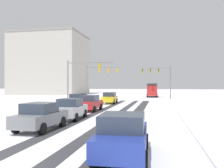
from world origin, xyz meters
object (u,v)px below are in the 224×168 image
at_px(traffic_signal_near_left, 81,73).
at_px(office_building_far_left_block, 51,64).
at_px(box_truck_delivery, 152,90).
at_px(traffic_signal_far_left, 100,74).
at_px(car_silver_fourth, 71,109).
at_px(traffic_signal_far_right, 159,75).
at_px(car_grey_fifth, 41,116).
at_px(car_blue_sixth, 123,135).
at_px(car_black_second, 78,100).
at_px(car_red_third, 90,103).
at_px(car_yellow_cab_lead, 110,98).

distance_m(traffic_signal_near_left, office_building_far_left_block, 36.26).
relative_size(traffic_signal_near_left, box_truck_delivery, 0.98).
xyz_separation_m(traffic_signal_far_left, box_truck_delivery, (9.81, 9.35, -3.17)).
bearing_deg(car_silver_fourth, traffic_signal_far_right, 77.69).
bearing_deg(office_building_far_left_block, box_truck_delivery, -20.00).
distance_m(car_grey_fifth, car_blue_sixth, 7.13).
relative_size(car_black_second, car_silver_fourth, 0.99).
bearing_deg(car_red_third, car_silver_fourth, -88.12).
height_order(car_silver_fourth, office_building_far_left_block, office_building_far_left_block).
xyz_separation_m(car_red_third, car_silver_fourth, (0.20, -6.09, 0.00)).
height_order(car_yellow_cab_lead, car_grey_fifth, same).
distance_m(traffic_signal_far_right, car_grey_fifth, 36.60).
height_order(car_blue_sixth, box_truck_delivery, box_truck_delivery).
relative_size(car_black_second, car_blue_sixth, 1.00).
distance_m(car_red_third, office_building_far_left_block, 48.69).
height_order(box_truck_delivery, office_building_far_left_block, office_building_far_left_block).
bearing_deg(car_red_third, car_grey_fifth, -89.57).
height_order(car_red_third, office_building_far_left_block, office_building_far_left_block).
distance_m(traffic_signal_near_left, car_red_third, 12.70).
height_order(car_yellow_cab_lead, car_blue_sixth, same).
distance_m(traffic_signal_far_left, traffic_signal_near_left, 10.22).
xyz_separation_m(traffic_signal_near_left, car_grey_fifth, (4.83, -21.89, -3.68)).
relative_size(traffic_signal_near_left, office_building_far_left_block, 0.38).
xyz_separation_m(traffic_signal_near_left, car_yellow_cab_lead, (4.81, -1.31, -3.68)).
bearing_deg(car_silver_fourth, office_building_far_left_block, 117.06).
distance_m(car_yellow_cab_lead, car_grey_fifth, 20.58).
height_order(car_black_second, car_red_third, same).
bearing_deg(car_blue_sixth, traffic_signal_near_left, 111.62).
height_order(traffic_signal_near_left, car_grey_fifth, traffic_signal_near_left).
height_order(traffic_signal_far_right, car_red_third, traffic_signal_far_right).
xyz_separation_m(car_black_second, car_red_third, (2.60, -3.93, 0.00)).
height_order(traffic_signal_near_left, car_blue_sixth, traffic_signal_near_left).
distance_m(traffic_signal_far_left, car_silver_fourth, 28.13).
relative_size(traffic_signal_near_left, car_yellow_cab_lead, 1.77).
relative_size(traffic_signal_near_left, car_grey_fifth, 1.76).
xyz_separation_m(traffic_signal_near_left, car_black_second, (2.14, -7.26, -3.68)).
height_order(traffic_signal_far_left, traffic_signal_near_left, same).
relative_size(traffic_signal_far_left, car_yellow_cab_lead, 1.57).
height_order(car_silver_fourth, box_truck_delivery, box_truck_delivery).
bearing_deg(car_black_second, car_blue_sixth, -66.50).
bearing_deg(traffic_signal_near_left, car_black_second, -73.55).
xyz_separation_m(traffic_signal_near_left, office_building_far_left_block, (-19.38, 30.34, 4.24)).
distance_m(car_silver_fourth, car_grey_fifth, 4.61).
bearing_deg(car_silver_fourth, car_grey_fifth, -91.48).
height_order(traffic_signal_far_left, car_silver_fourth, traffic_signal_far_left).
bearing_deg(car_black_second, car_yellow_cab_lead, 65.89).
xyz_separation_m(traffic_signal_far_left, traffic_signal_near_left, (-0.46, -10.20, -0.30)).
height_order(traffic_signal_far_left, car_blue_sixth, traffic_signal_far_left).
bearing_deg(traffic_signal_near_left, car_yellow_cab_lead, -15.21).
distance_m(box_truck_delivery, office_building_far_left_block, 32.35).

